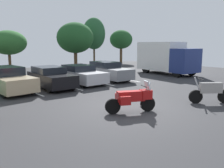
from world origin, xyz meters
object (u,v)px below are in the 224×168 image
motorcycle_touring (132,98)px  car_silver (80,75)px  motorcycle_second (210,91)px  car_black (51,77)px  car_grey (107,71)px  box_truck (166,57)px  car_tan (7,80)px

motorcycle_touring → car_silver: 8.23m
motorcycle_second → car_black: bearing=114.9°
motorcycle_second → car_grey: size_ratio=0.36×
motorcycle_touring → car_grey: car_grey is taller
car_black → box_truck: box_truck is taller
car_tan → box_truck: box_truck is taller
motorcycle_second → motorcycle_touring: bearing=161.8°
car_black → car_grey: bearing=4.6°
motorcycle_touring → motorcycle_second: (4.08, -1.34, -0.03)m
car_silver → car_tan: bearing=176.6°
car_silver → box_truck: 9.64m
car_black → box_truck: size_ratio=0.70×
car_silver → car_grey: bearing=2.9°
motorcycle_touring → car_grey: bearing=57.5°
motorcycle_touring → car_silver: car_silver is taller
motorcycle_touring → car_silver: bearing=73.0°
car_tan → car_silver: size_ratio=1.07×
car_grey → box_truck: (6.88, -0.72, 0.91)m
car_tan → car_black: (2.63, -0.59, -0.03)m
car_tan → car_black: bearing=-12.6°
car_black → car_tan: bearing=167.4°
car_black → car_silver: 2.49m
car_tan → car_silver: 5.11m
motorcycle_second → car_silver: size_ratio=0.38×
box_truck → car_grey: bearing=174.0°
motorcycle_touring → motorcycle_second: size_ratio=1.17×
car_grey → car_tan: bearing=178.8°
motorcycle_second → box_truck: size_ratio=0.28×
car_tan → car_grey: (7.79, -0.17, -0.01)m
motorcycle_second → car_tan: size_ratio=0.36×
car_silver → box_truck: size_ratio=0.74×
car_grey → car_black: bearing=-175.4°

